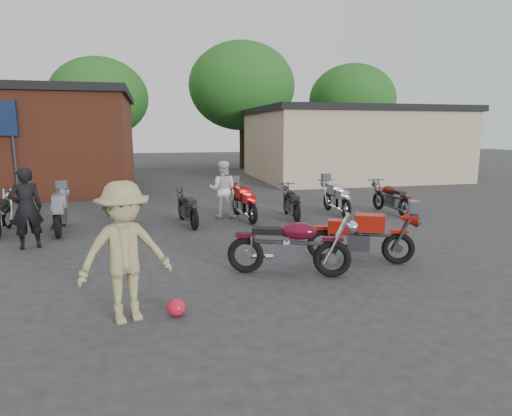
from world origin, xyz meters
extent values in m
plane|color=#2B2C2E|center=(0.00, 0.00, 0.00)|extent=(90.00, 90.00, 0.00)
cube|color=tan|center=(8.50, 15.00, 1.75)|extent=(10.00, 8.00, 3.50)
ellipsoid|color=red|center=(-1.80, -0.94, 0.12)|extent=(0.28, 0.28, 0.25)
imported|color=black|center=(-4.76, 3.41, 0.91)|extent=(0.77, 0.64, 1.81)
imported|color=silver|center=(-0.03, 5.76, 0.85)|extent=(0.98, 0.86, 1.70)
imported|color=tan|center=(-2.46, -0.93, 0.97)|extent=(1.40, 1.05, 1.93)
camera|label=1|loc=(-2.06, -6.72, 2.58)|focal=30.00mm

